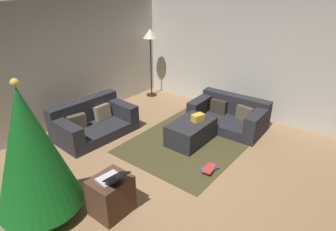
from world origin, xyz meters
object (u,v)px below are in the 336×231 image
christmas_tree (31,150)px  book_stack (209,169)px  corner_lamp (150,39)px  couch_left (92,122)px  laptop (112,178)px  couch_right (230,115)px  gift_box (198,118)px  side_table (111,195)px  ottoman (191,132)px  tv_remote (193,120)px

christmas_tree → book_stack: bearing=-29.7°
corner_lamp → couch_left: bearing=-168.7°
book_stack → laptop: bearing=162.9°
couch_right → gift_box: couch_right is taller
side_table → ottoman: bearing=5.7°
side_table → corner_lamp: size_ratio=0.31×
laptop → book_stack: bearing=-17.1°
gift_box → corner_lamp: (1.31, 2.34, 1.04)m
ottoman → christmas_tree: christmas_tree is taller
ottoman → tv_remote: (0.08, 0.02, 0.23)m
laptop → corner_lamp: 4.59m
couch_left → side_table: bearing=60.9°
couch_left → laptop: 2.47m
gift_box → tv_remote: 0.12m
gift_box → tv_remote: size_ratio=1.48×
couch_left → christmas_tree: (-1.89, -1.31, 0.75)m
side_table → book_stack: size_ratio=1.53×
tv_remote → laptop: 2.37m
corner_lamp → couch_right: bearing=-97.8°
gift_box → christmas_tree: bearing=169.5°
side_table → book_stack: side_table is taller
gift_box → laptop: bearing=-174.7°
tv_remote → book_stack: 1.15m
couch_right → corner_lamp: size_ratio=0.87×
christmas_tree → couch_right: bearing=-10.9°
couch_right → book_stack: (-1.70, -0.52, -0.22)m
tv_remote → christmas_tree: size_ratio=0.08×
christmas_tree → book_stack: size_ratio=5.41×
laptop → book_stack: size_ratio=1.20×
laptop → corner_lamp: (3.70, 2.56, 0.93)m
laptop → gift_box: bearing=5.3°
ottoman → gift_box: 0.32m
laptop → tv_remote: bearing=7.6°
gift_box → book_stack: 1.13m
laptop → book_stack: 1.82m
laptop → side_table: bearing=83.9°
couch_left → christmas_tree: christmas_tree is taller
ottoman → laptop: 2.32m
ottoman → side_table: side_table is taller
couch_right → christmas_tree: size_ratio=0.80×
ottoman → gift_box: gift_box is taller
corner_lamp → laptop: bearing=-145.3°
couch_right → tv_remote: (-1.00, 0.30, 0.18)m
couch_right → ottoman: size_ratio=1.59×
couch_right → ottoman: bearing=73.6°
ottoman → book_stack: ottoman is taller
laptop → corner_lamp: corner_lamp is taller
gift_box → side_table: 2.40m
couch_left → side_table: couch_left is taller
book_stack → corner_lamp: bearing=56.3°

